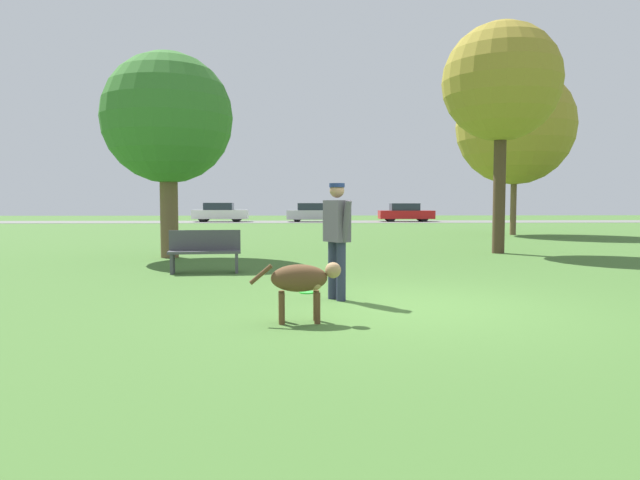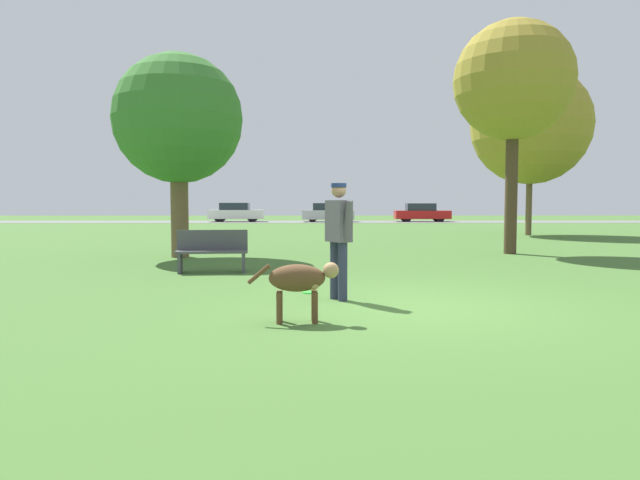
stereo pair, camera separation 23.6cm
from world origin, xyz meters
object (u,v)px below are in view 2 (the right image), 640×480
Objects in this scene: parked_car_white at (236,212)px; parked_car_red at (422,213)px; person at (339,232)px; frisbee at (310,292)px; dog at (300,280)px; park_bench at (212,250)px; parked_car_silver at (328,213)px; tree_near_left at (178,120)px; tree_near_right at (513,82)px; tree_far_right at (531,125)px.

parked_car_white is 0.99× the size of parked_car_red.
parked_car_white is 14.24m from parked_car_red.
person is 0.40× the size of parked_car_white.
frisbee is 35.97m from parked_car_red.
parked_car_white is at bearing 96.62° from dog.
parked_car_white is at bearing 91.22° from park_bench.
person is 35.33m from parked_car_silver.
dog is at bearing -48.88° from person.
tree_near_left is at bearing 109.72° from dog.
person is 8.00m from tree_near_left.
parked_car_silver is at bearing 78.76° from park_bench.
dog is at bearing -74.55° from park_bench.
parked_car_silver is 2.78× the size of park_bench.
frisbee is 3.34m from park_bench.
parked_car_red is (2.85, 28.16, -3.95)m from tree_near_right.
parked_car_red is at bearing 74.96° from dog.
dog is 2.22m from frisbee.
park_bench is at bearing -130.22° from tree_far_right.
tree_far_right reaches higher than tree_near_right.
frisbee is 0.03× the size of tree_far_right.
tree_near_right is at bearing 115.43° from person.
person is at bearing -60.02° from tree_near_left.
parked_car_white is (-6.39, 35.68, -0.26)m from person.
frisbee is at bearing -128.34° from tree_near_right.
tree_near_left is at bearing -141.55° from tree_far_right.
frisbee is 9.88m from tree_near_right.
tree_near_right is at bearing 23.73° from park_bench.
tree_far_right is (9.38, 16.07, 4.73)m from frisbee.
person is at bearing 69.54° from dog.
tree_near_left reaches higher than parked_car_silver.
parked_car_white is at bearing 112.01° from tree_near_right.
tree_far_right is (8.97, 16.71, 3.77)m from person.
person is at bearing -123.79° from tree_near_right.
person is 4.09m from park_bench.
parked_car_white is at bearing 179.72° from parked_car_silver.
parked_car_white is at bearing 159.37° from person.
tree_near_right is 1.49× the size of parked_car_red.
person is 6.95× the size of frisbee.
parked_car_red is (7.85, 35.64, -0.28)m from person.
tree_near_right reaches higher than tree_near_left.
parked_car_silver is at bearing 114.07° from tree_far_right.
tree_near_right reaches higher than parked_car_red.
park_bench is at bearing -106.34° from parked_car_red.
frisbee is 0.06× the size of parked_car_white.
person is 36.25m from parked_car_white.
parked_car_silver is (-4.35, 27.85, -3.95)m from tree_near_right.
dog is 0.26× the size of parked_car_silver.
tree_near_left is at bearing -174.14° from tree_near_right.
dog is 38.10m from parked_car_red.
parked_car_red is at bearing 68.17° from tree_near_left.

